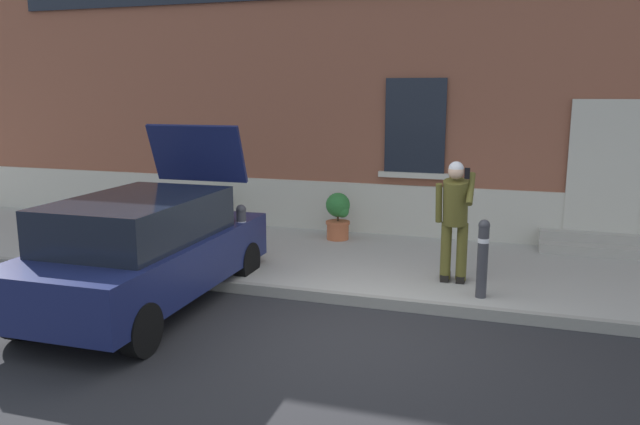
{
  "coord_description": "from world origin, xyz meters",
  "views": [
    {
      "loc": [
        1.87,
        -6.71,
        2.82
      ],
      "look_at": [
        -0.84,
        1.6,
        1.1
      ],
      "focal_mm": 34.73,
      "sensor_mm": 36.0,
      "label": 1
    }
  ],
  "objects_px": {
    "bollard_near_person": "(483,256)",
    "planter_terracotta": "(338,215)",
    "hatchback_car_navy": "(146,248)",
    "person_on_phone": "(455,214)",
    "planter_cream": "(208,205)",
    "bollard_far_left": "(242,237)"
  },
  "relations": [
    {
      "from": "hatchback_car_navy",
      "to": "person_on_phone",
      "type": "relative_size",
      "value": 2.35
    },
    {
      "from": "hatchback_car_navy",
      "to": "bollard_near_person",
      "type": "distance_m",
      "value": 4.4
    },
    {
      "from": "person_on_phone",
      "to": "planter_terracotta",
      "type": "bearing_deg",
      "value": 125.69
    },
    {
      "from": "bollard_near_person",
      "to": "hatchback_car_navy",
      "type": "bearing_deg",
      "value": -162.54
    },
    {
      "from": "hatchback_car_navy",
      "to": "planter_terracotta",
      "type": "relative_size",
      "value": 4.76
    },
    {
      "from": "bollard_near_person",
      "to": "bollard_far_left",
      "type": "distance_m",
      "value": 3.44
    },
    {
      "from": "bollard_near_person",
      "to": "person_on_phone",
      "type": "xyz_separation_m",
      "value": [
        -0.43,
        0.5,
        0.43
      ]
    },
    {
      "from": "planter_cream",
      "to": "hatchback_car_navy",
      "type": "bearing_deg",
      "value": -72.94
    },
    {
      "from": "bollard_near_person",
      "to": "person_on_phone",
      "type": "height_order",
      "value": "person_on_phone"
    },
    {
      "from": "hatchback_car_navy",
      "to": "bollard_far_left",
      "type": "xyz_separation_m",
      "value": [
        0.75,
        1.32,
        -0.09
      ]
    },
    {
      "from": "bollard_far_left",
      "to": "planter_cream",
      "type": "bearing_deg",
      "value": 126.71
    },
    {
      "from": "bollard_near_person",
      "to": "planter_terracotta",
      "type": "height_order",
      "value": "bollard_near_person"
    },
    {
      "from": "person_on_phone",
      "to": "bollard_near_person",
      "type": "bearing_deg",
      "value": -62.4
    },
    {
      "from": "person_on_phone",
      "to": "hatchback_car_navy",
      "type": "bearing_deg",
      "value": -166.88
    },
    {
      "from": "bollard_near_person",
      "to": "planter_cream",
      "type": "bearing_deg",
      "value": 153.99
    },
    {
      "from": "bollard_far_left",
      "to": "planter_cream",
      "type": "height_order",
      "value": "bollard_far_left"
    },
    {
      "from": "person_on_phone",
      "to": "planter_terracotta",
      "type": "height_order",
      "value": "person_on_phone"
    },
    {
      "from": "person_on_phone",
      "to": "planter_cream",
      "type": "xyz_separation_m",
      "value": [
        -4.99,
        2.14,
        -0.54
      ]
    },
    {
      "from": "hatchback_car_navy",
      "to": "bollard_far_left",
      "type": "bearing_deg",
      "value": 60.25
    },
    {
      "from": "planter_cream",
      "to": "person_on_phone",
      "type": "bearing_deg",
      "value": -23.21
    },
    {
      "from": "bollard_far_left",
      "to": "person_on_phone",
      "type": "height_order",
      "value": "person_on_phone"
    },
    {
      "from": "planter_cream",
      "to": "planter_terracotta",
      "type": "distance_m",
      "value": 2.71
    }
  ]
}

